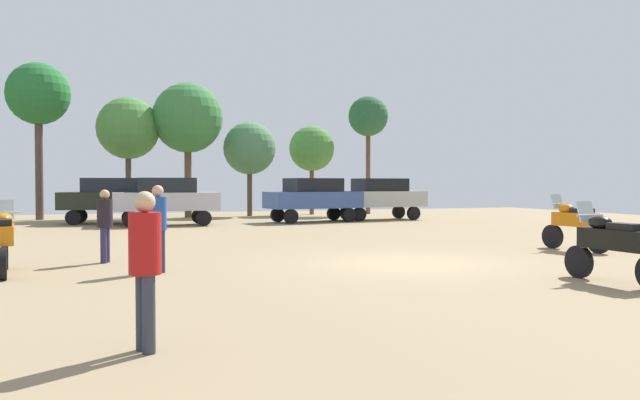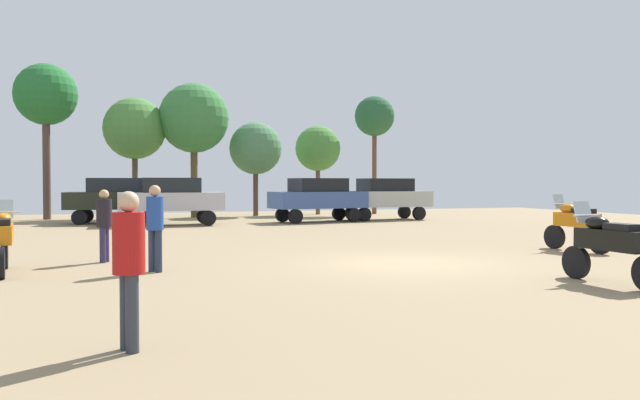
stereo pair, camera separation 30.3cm
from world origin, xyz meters
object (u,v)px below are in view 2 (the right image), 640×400
motorcycle_5 (609,244)px  person_2 (104,220)px  car_2 (171,198)px  person_3 (129,258)px  motorcycle_4 (3,238)px  tree_4 (46,96)px  car_5 (318,196)px  tree_1 (256,149)px  motorcycle_2 (576,224)px  tree_7 (318,149)px  tree_8 (135,129)px  person_1 (155,221)px  car_1 (117,197)px  tree_3 (375,118)px  tree_2 (194,119)px  car_3 (385,196)px

motorcycle_5 → person_2: 10.41m
car_2 → person_3: 20.33m
motorcycle_4 → tree_4: size_ratio=0.29×
car_5 → tree_1: tree_1 is taller
motorcycle_2 → tree_4: (-14.38, 19.93, 5.27)m
tree_7 → tree_8: 10.01m
motorcycle_2 → tree_7: bearing=82.4°
person_1 → car_1: bearing=-44.5°
tree_1 → tree_3: size_ratio=0.75×
motorcycle_2 → person_2: (-11.68, 1.52, 0.23)m
tree_8 → car_2: bearing=-79.3°
person_3 → person_2: bearing=164.1°
person_3 → tree_4: bearing=168.5°
person_1 → tree_8: size_ratio=0.29×
person_2 → tree_2: 19.07m
tree_1 → person_1: bearing=-108.2°
tree_4 → motorcycle_2: bearing=-54.2°
car_2 → tree_4: bearing=41.8°
motorcycle_4 → tree_2: size_ratio=0.32×
car_1 → car_5: size_ratio=1.00×
car_5 → tree_2: tree_2 is taller
motorcycle_5 → car_2: car_2 is taller
tree_3 → tree_4: (-17.34, 0.08, 0.47)m
tree_1 → tree_7: tree_1 is taller
motorcycle_5 → tree_3: bearing=73.1°
car_1 → tree_2: tree_2 is taller
tree_4 → tree_3: bearing=-0.2°
motorcycle_5 → car_2: 19.23m
motorcycle_4 → car_1: size_ratio=0.49×
person_3 → tree_2: bearing=153.2°
car_2 → person_1: car_2 is taller
tree_3 → car_2: bearing=-152.9°
tree_7 → person_2: bearing=-121.1°
motorcycle_2 → motorcycle_4: (-13.57, 0.33, -0.01)m
motorcycle_4 → tree_7: 24.29m
motorcycle_4 → tree_4: (-0.81, 19.61, 5.29)m
tree_2 → tree_7: bearing=6.6°
tree_7 → car_3: bearing=-76.9°
person_1 → tree_4: (-3.67, 20.38, 4.98)m
person_2 → tree_1: (7.70, 18.44, 2.68)m
car_1 → person_2: size_ratio=2.76×
tree_1 → tree_3: (6.94, -0.10, 1.90)m
car_2 → tree_2: (1.74, 5.90, 3.93)m
person_1 → tree_7: bearing=-72.7°
car_5 → car_2: bearing=83.2°
car_3 → tree_8: tree_8 is taller
car_3 → person_1: size_ratio=2.51×
motorcycle_4 → person_3: bearing=-78.1°
car_5 → tree_3: bearing=-50.0°
motorcycle_4 → tree_2: (6.26, 19.28, 4.39)m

